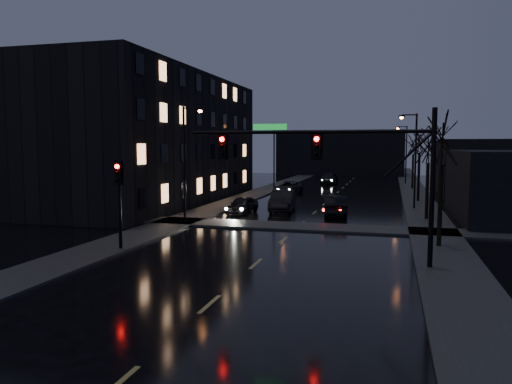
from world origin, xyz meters
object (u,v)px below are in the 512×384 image
Objects in this scene: oncoming_car_b at (283,201)px; oncoming_car_d at (329,178)px; oncoming_car_c at (288,188)px; lead_car at (335,206)px; oncoming_car_a at (242,205)px.

oncoming_car_b is 1.00× the size of oncoming_car_d.
oncoming_car_c is 0.98× the size of oncoming_car_d.
oncoming_car_c is at bearing -73.78° from lead_car.
lead_car is (4.33, -31.68, 0.04)m from oncoming_car_d.
oncoming_car_a is 7.24m from lead_car.
oncoming_car_b is at bearing -74.83° from oncoming_car_c.
lead_car is (4.50, -1.74, -0.06)m from oncoming_car_b.
oncoming_car_d is at bearing 88.70° from oncoming_car_a.
oncoming_car_b is 4.82m from lead_car.
lead_car is at bearing 9.74° from oncoming_car_a.
oncoming_car_b is at bearing -28.62° from lead_car.
oncoming_car_c reaches higher than oncoming_car_a.
oncoming_car_a is 0.79× the size of oncoming_car_b.
oncoming_car_d is at bearing -89.72° from lead_car.
oncoming_car_b is 29.95m from oncoming_car_d.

